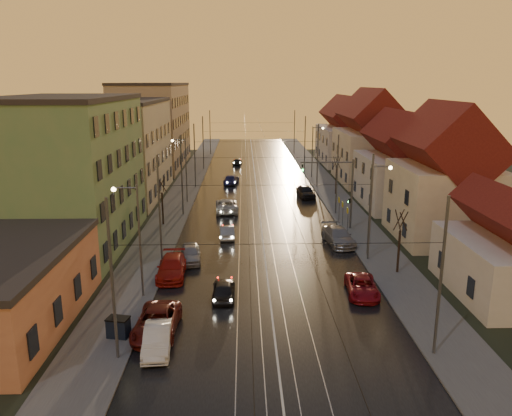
{
  "coord_description": "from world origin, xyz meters",
  "views": [
    {
      "loc": [
        -1.73,
        -30.27,
        14.56
      ],
      "look_at": [
        -0.55,
        18.26,
        2.25
      ],
      "focal_mm": 35.0,
      "sensor_mm": 36.0,
      "label": 1
    }
  ],
  "objects": [
    {
      "name": "parked_right_0",
      "position": [
        6.5,
        2.07,
        0.62
      ],
      "size": [
        2.43,
        4.64,
        1.25
      ],
      "primitive_type": "imported",
      "rotation": [
        0.0,
        0.0,
        -0.08
      ],
      "color": "maroon",
      "rests_on": "ground"
    },
    {
      "name": "dumpster",
      "position": [
        -9.09,
        -3.74,
        0.7
      ],
      "size": [
        1.35,
        1.04,
        1.1
      ],
      "primitive_type": "cube",
      "rotation": [
        0.0,
        0.0,
        -0.22
      ],
      "color": "black",
      "rests_on": "sidewalk_left"
    },
    {
      "name": "catenary_pole_l_3",
      "position": [
        -8.6,
        39.0,
        4.5
      ],
      "size": [
        0.16,
        0.16,
        9.0
      ],
      "primitive_type": "cylinder",
      "color": "#595B60",
      "rests_on": "ground"
    },
    {
      "name": "catenary_pole_l_4",
      "position": [
        -8.6,
        54.0,
        4.5
      ],
      "size": [
        0.16,
        0.16,
        9.0
      ],
      "primitive_type": "cylinder",
      "color": "#595B60",
      "rests_on": "ground"
    },
    {
      "name": "catenary_pole_r_1",
      "position": [
        8.6,
        9.0,
        4.5
      ],
      "size": [
        0.16,
        0.16,
        9.0
      ],
      "primitive_type": "cylinder",
      "color": "#595B60",
      "rests_on": "ground"
    },
    {
      "name": "catenary_pole_r_5",
      "position": [
        8.6,
        72.0,
        4.5
      ],
      "size": [
        0.16,
        0.16,
        9.0
      ],
      "primitive_type": "cylinder",
      "color": "#595B60",
      "rests_on": "ground"
    },
    {
      "name": "driving_car_4",
      "position": [
        -2.95,
        58.82,
        0.62
      ],
      "size": [
        1.78,
        3.75,
        1.24
      ],
      "primitive_type": "imported",
      "rotation": [
        0.0,
        0.0,
        3.05
      ],
      "color": "black",
      "rests_on": "ground"
    },
    {
      "name": "road",
      "position": [
        0.0,
        40.0,
        0.02
      ],
      "size": [
        16.0,
        120.0,
        0.04
      ],
      "primitive_type": "cube",
      "color": "black",
      "rests_on": "ground"
    },
    {
      "name": "driving_car_2",
      "position": [
        -3.75,
        25.48,
        0.75
      ],
      "size": [
        2.82,
        5.54,
        1.5
      ],
      "primitive_type": "imported",
      "rotation": [
        0.0,
        0.0,
        3.2
      ],
      "color": "#B3B3B3",
      "rests_on": "ground"
    },
    {
      "name": "apartment_left_2",
      "position": [
        -17.5,
        34.0,
        6.0
      ],
      "size": [
        10.0,
        20.0,
        12.0
      ],
      "primitive_type": "cube",
      "color": "#C3BC97",
      "rests_on": "ground"
    },
    {
      "name": "catenary_pole_r_2",
      "position": [
        8.6,
        24.0,
        4.5
      ],
      "size": [
        0.16,
        0.16,
        9.0
      ],
      "primitive_type": "cylinder",
      "color": "#595B60",
      "rests_on": "ground"
    },
    {
      "name": "catenary_pole_r_0",
      "position": [
        8.6,
        -6.0,
        4.5
      ],
      "size": [
        0.16,
        0.16,
        9.0
      ],
      "primitive_type": "cylinder",
      "color": "#595B60",
      "rests_on": "ground"
    },
    {
      "name": "tram_rail_3",
      "position": [
        2.2,
        40.0,
        0.06
      ],
      "size": [
        0.06,
        120.0,
        0.03
      ],
      "primitive_type": "cube",
      "color": "gray",
      "rests_on": "road"
    },
    {
      "name": "apartment_left_1",
      "position": [
        -17.5,
        14.0,
        6.5
      ],
      "size": [
        10.0,
        18.0,
        13.0
      ],
      "primitive_type": "cube",
      "color": "#5A8756",
      "rests_on": "ground"
    },
    {
      "name": "bare_tree_2",
      "position": [
        10.4,
        34.0,
        2.49
      ],
      "size": [
        1.09,
        1.09,
        5.11
      ],
      "color": "black",
      "rests_on": "ground"
    },
    {
      "name": "sidewalk_left",
      "position": [
        -10.0,
        40.0,
        0.07
      ],
      "size": [
        4.0,
        120.0,
        0.15
      ],
      "primitive_type": "cube",
      "color": "#4C4C4C",
      "rests_on": "ground"
    },
    {
      "name": "bare_tree_1",
      "position": [
        10.2,
        6.0,
        2.49
      ],
      "size": [
        1.09,
        1.09,
        5.11
      ],
      "color": "black",
      "rests_on": "ground"
    },
    {
      "name": "driving_car_0",
      "position": [
        -3.19,
        1.78,
        0.66
      ],
      "size": [
        1.57,
        3.86,
        1.31
      ],
      "primitive_type": "imported",
      "rotation": [
        0.0,
        0.0,
        3.15
      ],
      "color": "black",
      "rests_on": "ground"
    },
    {
      "name": "house_right_2",
      "position": [
        17.0,
        28.0,
        4.64
      ],
      "size": [
        9.18,
        12.24,
        9.2
      ],
      "color": "beige",
      "rests_on": "ground"
    },
    {
      "name": "parked_left_2",
      "position": [
        -7.34,
        5.82,
        0.74
      ],
      "size": [
        2.3,
        5.2,
        1.48
      ],
      "primitive_type": "imported",
      "rotation": [
        0.0,
        0.0,
        0.04
      ],
      "color": "#A71810",
      "rests_on": "ground"
    },
    {
      "name": "traffic_light_mast",
      "position": [
        7.99,
        18.0,
        4.6
      ],
      "size": [
        5.3,
        0.32,
        7.2
      ],
      "color": "#595B60",
      "rests_on": "ground"
    },
    {
      "name": "street_lamp_0",
      "position": [
        -9.1,
        2.0,
        4.89
      ],
      "size": [
        1.75,
        0.32,
        8.0
      ],
      "color": "#595B60",
      "rests_on": "ground"
    },
    {
      "name": "parked_left_3",
      "position": [
        -6.25,
        9.11,
        0.7
      ],
      "size": [
        2.07,
        4.28,
        1.41
      ],
      "primitive_type": "imported",
      "rotation": [
        0.0,
        0.0,
        0.1
      ],
      "color": "#9E9FA4",
      "rests_on": "ground"
    },
    {
      "name": "tram_rail_0",
      "position": [
        -2.2,
        40.0,
        0.06
      ],
      "size": [
        0.06,
        120.0,
        0.03
      ],
      "primitive_type": "cube",
      "color": "gray",
      "rests_on": "road"
    },
    {
      "name": "street_lamp_1",
      "position": [
        9.1,
        10.0,
        4.89
      ],
      "size": [
        1.75,
        0.32,
        8.0
      ],
      "color": "#595B60",
      "rests_on": "ground"
    },
    {
      "name": "parked_left_0",
      "position": [
        -6.61,
        -5.05,
        0.68
      ],
      "size": [
        1.78,
        4.26,
        1.37
      ],
      "primitive_type": "imported",
      "rotation": [
        0.0,
        0.0,
        0.08
      ],
      "color": "silver",
      "rests_on": "ground"
    },
    {
      "name": "house_right_1",
      "position": [
        17.0,
        15.0,
        5.45
      ],
      "size": [
        8.67,
        10.2,
        10.8
      ],
      "color": "beige",
      "rests_on": "ground"
    },
    {
      "name": "apartment_left_3",
      "position": [
        -17.5,
        58.0,
        7.0
      ],
      "size": [
        10.0,
        24.0,
        14.0
      ],
      "primitive_type": "cube",
      "color": "tan",
      "rests_on": "ground"
    },
    {
      "name": "catenary_pole_r_3",
      "position": [
        8.6,
        39.0,
        4.5
      ],
      "size": [
        0.16,
        0.16,
        9.0
      ],
      "primitive_type": "cylinder",
      "color": "#595B60",
      "rests_on": "ground"
    },
    {
      "name": "street_lamp_2",
      "position": [
        -9.1,
        30.0,
        4.89
      ],
      "size": [
        1.75,
        0.32,
        8.0
      ],
      "color": "#595B60",
      "rests_on": "ground"
    },
    {
      "name": "sidewalk_right",
      "position": [
        10.0,
        40.0,
        0.07
      ],
      "size": [
        4.0,
        120.0,
        0.15
      ],
      "primitive_type": "cube",
      "color": "#4C4C4C",
      "rests_on": "ground"
    },
    {
      "name": "catenary_pole_l_1",
      "position": [
        -8.6,
        9.0,
        4.5
      ],
      "size": [
        0.16,
        0.16,
        9.0
      ],
      "primitive_type": "cylinder",
      "color": "#595B60",
      "rests_on": "ground"
    },
    {
      "name": "bare_tree_0",
      "position": [
        -10.2,
        20.0,
        2.49
      ],
      "size": [
        1.09,
        1.09,
        5.11
      ],
      "color": "black",
      "rests_on": "ground"
    },
    {
      "name": "catenary_pole_l_5",
      "position": [
        -8.6,
        72.0,
        4.5
      ],
      "size": [
        0.16,
        0.16,
        9.0
      ],
      "primitive_type": "cylinder",
      "color": "#595B60",
      "rests_on": "ground"
    },
    {
      "name": "ground",
      "position": [
        0.0,
        0.0,
        0.0
      ],
      "size": [
        160.0,
        160.0,
        0.0
      ],
      "primitive_type": "plane",
      "color": "black",
      "rests_on": "ground"
    },
    {
      "name": "parked_left_1",
      "position": [
        -6.98,
        -3.12,
        0.72
      ],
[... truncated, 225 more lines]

